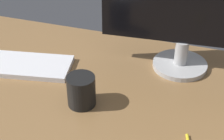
# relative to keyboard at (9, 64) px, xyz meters

# --- Properties ---
(desk) EXTENTS (1.40, 0.84, 0.02)m
(desk) POSITION_rel_keyboard_xyz_m (0.30, -0.10, -0.02)
(desk) COLOR olive
(desk) RESTS_ON ground
(keyboard) EXTENTS (0.43, 0.21, 0.02)m
(keyboard) POSITION_rel_keyboard_xyz_m (0.00, 0.00, 0.00)
(keyboard) COLOR white
(keyboard) RESTS_ON desk
(coffee_mug) EXTENTS (0.08, 0.08, 0.09)m
(coffee_mug) POSITION_rel_keyboard_xyz_m (0.30, -0.11, 0.04)
(coffee_mug) COLOR black
(coffee_mug) RESTS_ON desk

